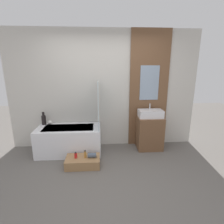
% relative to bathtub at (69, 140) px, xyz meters
% --- Properties ---
extents(ground_plane, '(12.00, 12.00, 0.00)m').
position_rel_bathtub_xyz_m(ground_plane, '(0.76, -1.20, -0.29)').
color(ground_plane, '#605B56').
extents(wall_tiled_back, '(4.20, 0.06, 2.60)m').
position_rel_bathtub_xyz_m(wall_tiled_back, '(0.76, 0.38, 1.01)').
color(wall_tiled_back, beige).
rests_on(wall_tiled_back, ground_plane).
extents(wall_wood_accent, '(0.87, 0.04, 2.60)m').
position_rel_bathtub_xyz_m(wall_wood_accent, '(1.78, 0.33, 1.02)').
color(wall_wood_accent, brown).
rests_on(wall_wood_accent, ground_plane).
extents(bathtub, '(1.34, 0.65, 0.57)m').
position_rel_bathtub_xyz_m(bathtub, '(0.00, 0.00, 0.00)').
color(bathtub, white).
rests_on(bathtub, ground_plane).
extents(glass_shower_screen, '(0.01, 0.59, 0.98)m').
position_rel_bathtub_xyz_m(glass_shower_screen, '(0.64, -0.01, 0.77)').
color(glass_shower_screen, silver).
rests_on(glass_shower_screen, bathtub).
extents(wooden_step_bench, '(0.63, 0.38, 0.17)m').
position_rel_bathtub_xyz_m(wooden_step_bench, '(0.33, -0.57, -0.20)').
color(wooden_step_bench, '#997047').
rests_on(wooden_step_bench, ground_plane).
extents(vanity_cabinet, '(0.55, 0.44, 0.74)m').
position_rel_bathtub_xyz_m(vanity_cabinet, '(1.78, 0.09, 0.08)').
color(vanity_cabinet, brown).
rests_on(vanity_cabinet, ground_plane).
extents(sink, '(0.52, 0.31, 0.29)m').
position_rel_bathtub_xyz_m(sink, '(1.78, 0.09, 0.53)').
color(sink, white).
rests_on(sink, vanity_cabinet).
extents(vase_tall_dark, '(0.09, 0.09, 0.28)m').
position_rel_bathtub_xyz_m(vase_tall_dark, '(-0.57, 0.23, 0.40)').
color(vase_tall_dark, black).
rests_on(vase_tall_dark, bathtub).
extents(vase_round_light, '(0.09, 0.09, 0.09)m').
position_rel_bathtub_xyz_m(vase_round_light, '(-0.45, 0.23, 0.33)').
color(vase_round_light, silver).
rests_on(vase_round_light, bathtub).
extents(bottle_soap_primary, '(0.05, 0.05, 0.11)m').
position_rel_bathtub_xyz_m(bottle_soap_primary, '(0.20, -0.57, -0.07)').
color(bottle_soap_primary, red).
rests_on(bottle_soap_primary, wooden_step_bench).
extents(bottle_soap_secondary, '(0.04, 0.04, 0.15)m').
position_rel_bathtub_xyz_m(bottle_soap_secondary, '(0.38, -0.57, -0.05)').
color(bottle_soap_secondary, '#B2752D').
rests_on(bottle_soap_secondary, wooden_step_bench).
extents(towel_roll, '(0.16, 0.09, 0.09)m').
position_rel_bathtub_xyz_m(towel_roll, '(0.51, -0.57, -0.07)').
color(towel_roll, '#4C5666').
rests_on(towel_roll, wooden_step_bench).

